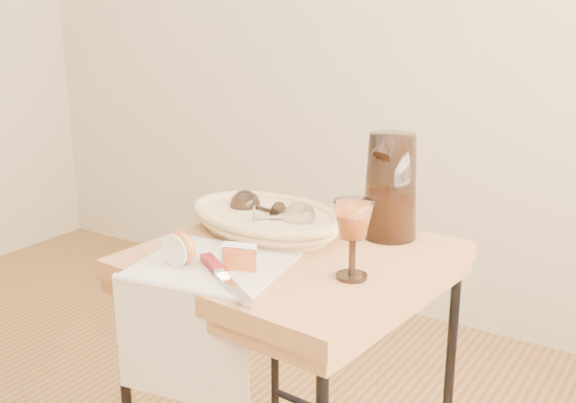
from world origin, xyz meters
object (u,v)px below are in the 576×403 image
Objects in this scene: side_table at (293,403)px; apple_half at (182,248)px; wine_goblet at (353,240)px; table_knife at (224,275)px; goblet_lying_a at (259,208)px; goblet_lying_b at (280,218)px; tea_towel at (212,265)px; bread_basket at (266,221)px; pitcher at (391,186)px.

apple_half is at bearing -125.62° from side_table.
table_knife is (-0.20, -0.16, -0.07)m from wine_goblet.
goblet_lying_b reaches higher than goblet_lying_a.
apple_half is at bearing -156.32° from tea_towel.
tea_towel is 0.27m from goblet_lying_a.
bread_basket is 4.80× the size of apple_half.
pitcher is (0.21, 0.15, 0.07)m from goblet_lying_b.
side_table is 4.68× the size of wine_goblet.
tea_towel is 1.05× the size of pitcher.
table_knife reaches higher than side_table.
table_knife is at bearing -4.41° from apple_half.
pitcher is at bearing 102.38° from table_knife.
wine_goblet is at bearing 10.40° from tea_towel.
bread_basket is 2.88× the size of goblet_lying_b.
tea_towel reaches higher than side_table.
wine_goblet is at bearing 160.98° from goblet_lying_a.
goblet_lying_a is (-0.03, 0.02, 0.02)m from bread_basket.
wine_goblet is (0.05, -0.27, -0.04)m from pitcher.
tea_towel is at bearing -118.93° from side_table.
side_table is at bearing -71.70° from goblet_lying_b.
bread_basket reaches higher than tea_towel.
pitcher is at bearing 56.17° from side_table.
bread_basket is (-0.12, 0.07, 0.41)m from side_table.
goblet_lying_b is at bearing 162.38° from goblet_lying_a.
bread_basket is at bearing 87.08° from tea_towel.
table_knife is (0.13, -0.31, -0.03)m from goblet_lying_a.
bread_basket is at bearing 141.57° from table_knife.
apple_half reaches higher than bread_basket.
pitcher is (0.14, 0.21, 0.51)m from side_table.
bread_basket is at bearing -152.01° from pitcher.
apple_half is at bearing -156.06° from table_knife.
side_table is at bearing 155.76° from goblet_lying_a.
table_knife is at bearing -62.49° from bread_basket.
wine_goblet is at bearing -59.57° from goblet_lying_b.
side_table is 0.45m from goblet_lying_b.
bread_basket is 2.98× the size of goblet_lying_a.
pitcher is at bearing 35.36° from bread_basket.
goblet_lying_a is 0.32m from pitcher.
table_knife reaches higher than tea_towel.
wine_goblet reaches higher than goblet_lying_b.
bread_basket is 0.04m from goblet_lying_a.
table_knife is at bearing -46.58° from tea_towel.
apple_half is at bearing -86.14° from bread_basket.
bread_basket reaches higher than table_knife.
goblet_lying_a is 0.49× the size of table_knife.
apple_half is (-0.05, -0.03, 0.04)m from tea_towel.
apple_half reaches higher than table_knife.
tea_towel is 0.23m from goblet_lying_b.
side_table is 0.46m from table_knife.
pitcher is at bearing 59.63° from apple_half.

